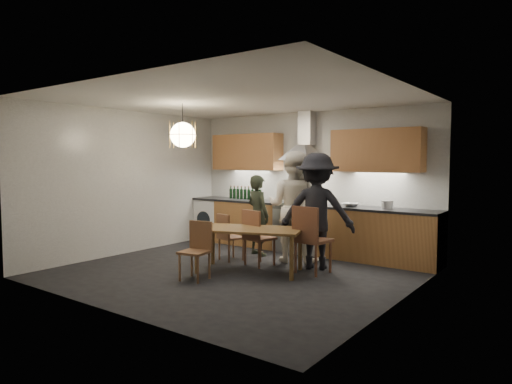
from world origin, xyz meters
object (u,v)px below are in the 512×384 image
Objects in this scene: chair_front at (197,246)px; person_mid at (293,207)px; chair_back_left at (228,234)px; wine_bottles at (245,193)px; person_left at (258,215)px; stock_pot at (387,205)px; person_right at (317,211)px; mixing_bowl at (351,205)px; dining_table at (249,233)px.

chair_front is 0.45× the size of person_mid.
chair_back_left is at bearing 22.11° from person_mid.
wine_bottles is (-1.17, 2.63, 0.56)m from chair_front.
person_left is 2.23m from stock_pot.
person_right is (0.55, -0.19, -0.02)m from person_mid.
person_right is 0.96m from mixing_bowl.
wine_bottles is (-3.01, 0.10, 0.07)m from stock_pot.
stock_pot is (1.83, 2.54, 0.49)m from chair_front.
stock_pot is 3.01m from wine_bottles.
chair_back_left is 2.68m from stock_pot.
mixing_bowl is at bearing -179.17° from stock_pot.
stock_pot is 0.23× the size of wine_bottles.
dining_table is 1.99m from mixing_bowl.
person_mid reaches higher than dining_table.
person_mid reaches higher than wine_bottles.
dining_table is at bearing -50.83° from wine_bottles.
person_left is 5.24× the size of mixing_bowl.
person_mid reaches higher than person_right.
person_right is 2.47m from wine_bottles.
chair_back_left reaches higher than dining_table.
person_mid is (0.92, 0.61, 0.47)m from chair_back_left.
person_left is at bearing 99.66° from dining_table.
person_left is at bearing -32.87° from person_right.
mixing_bowl is at bearing -143.17° from person_mid.
person_right is (1.33, -0.26, 0.19)m from person_left.
chair_back_left is 0.55× the size of person_left.
chair_back_left is (-0.76, 0.40, -0.14)m from dining_table.
chair_front is at bearing -66.00° from wine_bottles.
person_left is at bearing -16.16° from person_mid.
wine_bottles reaches higher than chair_back_left.
dining_table is at bearing 27.09° from person_right.
person_right reaches higher than mixing_bowl.
chair_front is 1.90m from person_mid.
chair_front is 0.57× the size of person_left.
person_left is (-0.27, 1.84, 0.25)m from chair_front.
mixing_bowl is at bearing -119.84° from person_right.
person_left reaches higher than stock_pot.
wine_bottles is (-0.91, 0.80, 0.31)m from person_left.
person_right is (1.47, 0.42, 0.45)m from chair_back_left.
chair_back_left is 1.20m from person_mid.
chair_front is 0.46× the size of person_right.
stock_pot is at bearing 0.83° from mixing_bowl.
dining_table is at bearing 168.55° from chair_back_left.
person_mid reaches higher than chair_back_left.
chair_front reaches higher than dining_table.
person_right reaches higher than chair_front.
wine_bottles is at bearing -46.48° from chair_back_left.
mixing_bowl is (0.84, 1.77, 0.34)m from dining_table.
person_left reaches higher than chair_front.
person_right is at bearing 45.63° from chair_front.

